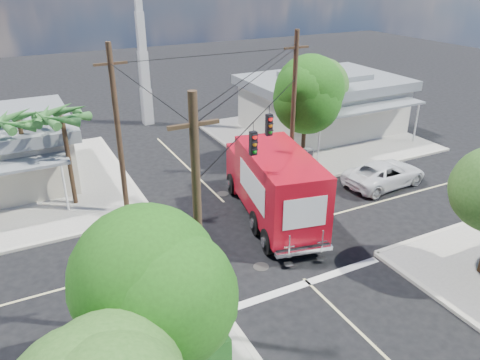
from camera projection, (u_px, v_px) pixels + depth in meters
ground at (258, 235)px, 23.22m from camera, size 120.00×120.00×0.00m
sidewalk_ne at (312, 136)px, 36.50m from camera, size 14.12×14.12×0.14m
sidewalk_nw at (7, 192)px, 27.49m from camera, size 14.12×14.12×0.14m
road_markings at (274, 250)px, 22.03m from camera, size 32.00×32.00×0.01m
building_ne at (323, 102)px, 37.11m from camera, size 11.80×10.20×4.50m
radio_tower at (143, 56)px, 37.25m from camera, size 0.80×0.80×17.00m
tree_sw_front at (170, 291)px, 12.42m from camera, size 3.88×3.78×6.03m
tree_ne_front at (307, 94)px, 29.69m from camera, size 4.21×4.14×6.66m
tree_ne_back at (319, 91)px, 32.78m from camera, size 3.77×3.66×5.82m
palm_nw_front at (62, 118)px, 24.08m from camera, size 3.01×3.08×5.59m
palm_nw_back at (19, 122)px, 24.61m from camera, size 3.01×3.08×5.19m
utility_poles at (214, 142)px, 21.91m from camera, size 12.00×10.68×9.00m
picket_fence at (133, 355)px, 15.18m from camera, size 5.94×0.06×1.00m
vending_boxes at (299, 158)px, 30.64m from camera, size 1.90×0.50×1.10m
delivery_truck at (273, 184)px, 23.97m from camera, size 4.43×9.39×3.92m
parked_car at (385, 174)px, 28.24m from camera, size 5.56×2.90×1.50m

